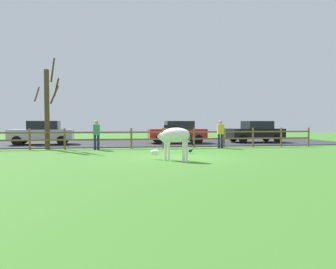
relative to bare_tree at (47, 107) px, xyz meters
name	(u,v)px	position (x,y,z in m)	size (l,w,h in m)	color
ground_plane	(176,157)	(6.36, -5.21, -2.40)	(60.00, 60.00, 0.00)	#3D7528
parking_asphalt	(153,143)	(6.36, 4.09, -2.38)	(28.00, 7.40, 0.05)	#2D2D33
paddock_fence	(147,137)	(5.60, -0.21, -1.73)	(20.58, 0.11, 1.18)	brown
bare_tree	(47,107)	(0.00, 0.00, 0.00)	(1.33, 1.30, 5.11)	#513A23
zebra	(174,137)	(6.11, -6.25, -1.48)	(1.64, 1.33, 1.41)	white
crow_on_grass	(190,151)	(7.40, -3.55, -2.28)	(0.21, 0.10, 0.20)	black
parked_car_black	(256,131)	(13.94, 3.46, -1.56)	(4.08, 2.05, 1.56)	black
parked_car_silver	(42,132)	(-1.05, 3.40, -1.56)	(4.08, 2.04, 1.56)	#B7BABF
parked_car_red	(177,132)	(8.06, 3.37, -1.56)	(4.00, 1.88, 1.56)	red
visitor_left_of_tree	(97,133)	(2.74, -0.80, -1.50)	(0.37, 0.24, 1.64)	#232847
visitor_right_of_tree	(220,133)	(9.83, -0.80, -1.50)	(0.36, 0.22, 1.64)	#232847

